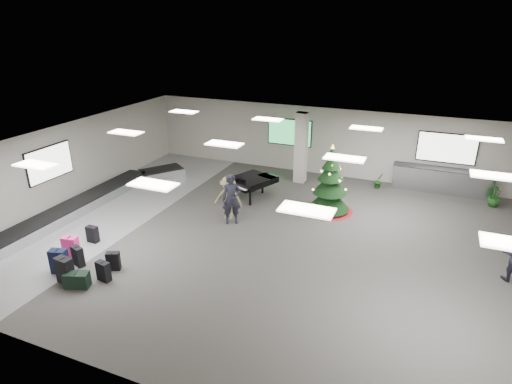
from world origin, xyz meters
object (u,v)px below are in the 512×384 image
at_px(traveler_a, 232,199).
at_px(traveler_b, 228,198).
at_px(service_counter, 441,180).
at_px(potted_plant_left, 379,181).
at_px(baggage_carousel, 96,199).
at_px(grand_piano, 251,181).
at_px(potted_plant_right, 495,196).
at_px(pink_suitcase, 71,248).
at_px(christmas_tree, 330,189).

distance_m(traveler_a, traveler_b, 0.42).
xyz_separation_m(service_counter, potted_plant_left, (-2.54, -0.56, -0.19)).
bearing_deg(baggage_carousel, traveler_b, 9.02).
bearing_deg(grand_piano, potted_plant_left, 55.43).
relative_size(service_counter, traveler_a, 2.15).
distance_m(baggage_carousel, traveler_b, 5.63).
distance_m(baggage_carousel, grand_piano, 6.33).
distance_m(service_counter, traveler_b, 9.37).
distance_m(baggage_carousel, potted_plant_right, 16.00).
distance_m(traveler_a, potted_plant_left, 7.19).
distance_m(pink_suitcase, potted_plant_right, 15.82).
bearing_deg(traveler_a, potted_plant_right, 0.49).
xyz_separation_m(baggage_carousel, potted_plant_right, (14.84, 5.97, 0.24)).
bearing_deg(service_counter, baggage_carousel, -152.33).
xyz_separation_m(baggage_carousel, traveler_b, (5.53, 0.88, 0.61)).
distance_m(potted_plant_left, potted_plant_right, 4.55).
relative_size(grand_piano, potted_plant_right, 2.44).
bearing_deg(christmas_tree, service_counter, 43.00).
relative_size(christmas_tree, grand_piano, 1.24).
bearing_deg(potted_plant_right, service_counter, 159.15).
bearing_deg(traveler_b, potted_plant_right, 20.44).
height_order(service_counter, traveler_a, traveler_a).
bearing_deg(traveler_b, christmas_tree, 24.46).
relative_size(baggage_carousel, pink_suitcase, 12.85).
bearing_deg(potted_plant_right, traveler_a, -149.25).
relative_size(grand_piano, traveler_b, 1.32).
bearing_deg(traveler_b, potted_plant_left, 39.77).
height_order(traveler_a, potted_plant_right, traveler_a).
distance_m(grand_piano, potted_plant_left, 5.73).
xyz_separation_m(traveler_b, potted_plant_left, (4.77, 5.30, -0.47)).
relative_size(baggage_carousel, potted_plant_left, 13.52).
bearing_deg(baggage_carousel, christmas_tree, 18.76).
xyz_separation_m(service_counter, christmas_tree, (-4.00, -3.73, 0.38)).
bearing_deg(traveler_b, traveler_a, -53.46).
distance_m(service_counter, grand_piano, 8.20).
distance_m(christmas_tree, potted_plant_left, 3.54).
relative_size(service_counter, potted_plant_left, 5.64).
bearing_deg(christmas_tree, potted_plant_right, 26.30).
xyz_separation_m(baggage_carousel, potted_plant_left, (10.30, 6.18, 0.15)).
distance_m(baggage_carousel, traveler_a, 5.88).
distance_m(christmas_tree, traveler_a, 3.87).
distance_m(baggage_carousel, service_counter, 14.50).
xyz_separation_m(christmas_tree, potted_plant_right, (6.00, 2.97, -0.48)).
distance_m(pink_suitcase, christmas_tree, 9.35).
xyz_separation_m(baggage_carousel, pink_suitcase, (2.25, -3.60, 0.16)).
distance_m(pink_suitcase, traveler_a, 5.53).
bearing_deg(grand_piano, baggage_carousel, -128.54).
xyz_separation_m(baggage_carousel, service_counter, (12.84, 6.73, 0.33)).
distance_m(baggage_carousel, pink_suitcase, 4.25).
height_order(baggage_carousel, service_counter, service_counter).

